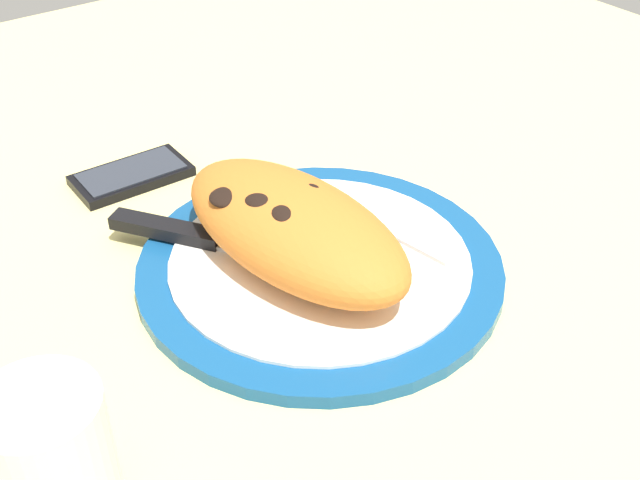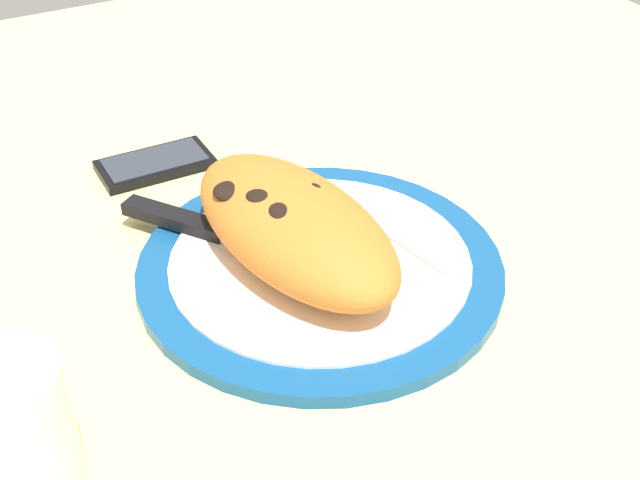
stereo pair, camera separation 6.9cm
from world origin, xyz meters
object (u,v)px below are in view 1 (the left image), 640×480
at_px(calzone, 293,227).
at_px(fork, 363,218).
at_px(knife, 196,236).
at_px(smartphone, 132,175).
at_px(plate, 320,266).
at_px(water_glass, 55,471).

bearing_deg(calzone, fork, -82.34).
xyz_separation_m(knife, smartphone, (0.15, -0.01, -0.01)).
xyz_separation_m(plate, smartphone, (0.24, 0.06, -0.00)).
bearing_deg(water_glass, fork, -69.35).
height_order(plate, smartphone, plate).
bearing_deg(fork, calzone, 97.66).
bearing_deg(knife, fork, -114.28).
height_order(fork, knife, knife).
height_order(smartphone, water_glass, water_glass).
distance_m(calzone, fork, 0.09).
height_order(knife, water_glass, water_glass).
distance_m(smartphone, water_glass, 0.40).
xyz_separation_m(fork, smartphone, (0.21, 0.13, -0.01)).
xyz_separation_m(plate, calzone, (0.01, 0.02, 0.04)).
distance_m(knife, smartphone, 0.15).
xyz_separation_m(calzone, water_glass, (-0.12, 0.25, -0.00)).
bearing_deg(smartphone, fork, -148.73).
bearing_deg(plate, calzone, 57.75).
height_order(calzone, knife, calzone).
bearing_deg(plate, water_glass, 110.95).
bearing_deg(plate, knife, 40.03).
bearing_deg(smartphone, water_glass, 148.49).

